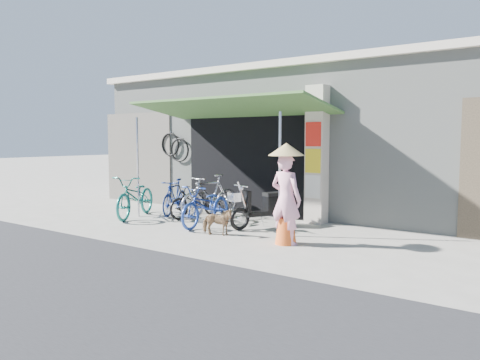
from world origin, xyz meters
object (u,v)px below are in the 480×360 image
Objects in this scene: bike_silver at (210,196)px; moped at (264,207)px; bike_navy at (207,206)px; street_dog at (217,222)px; bike_black at (196,201)px; nun at (286,195)px; bike_teal at (136,196)px; bike_blue at (175,197)px.

bike_silver reaches higher than moped.
bike_navy is 1.02m from street_dog.
bike_navy reaches higher than bike_black.
bike_black is at bearing -17.44° from nun.
bike_silver is at bearing 20.78° from street_dog.
nun is at bearing -23.53° from moped.
bike_black is 0.91× the size of bike_navy.
bike_navy is (2.07, 0.09, -0.06)m from bike_teal.
bike_blue is 0.86× the size of bike_silver.
bike_teal reaches higher than bike_blue.
street_dog is at bearing -49.87° from bike_blue.
bike_navy is at bearing -44.46° from bike_blue.
bike_teal is 1.21× the size of moped.
bike_navy is at bearing -43.91° from bike_silver.
moped is at bearing 6.59° from bike_black.
moped reaches higher than bike_black.
bike_blue reaches higher than bike_black.
nun is (4.29, -0.42, 0.38)m from bike_teal.
bike_black is at bearing -21.63° from bike_blue.
bike_silver is (0.30, 0.15, 0.11)m from bike_black.
bike_navy is at bearing 28.99° from street_dog.
bike_silver reaches higher than bike_blue.
street_dog is at bearing -43.43° from bike_navy.
bike_blue is 0.95× the size of bike_black.
street_dog is (1.36, -1.48, -0.25)m from bike_silver.
bike_black is 0.35m from bike_silver.
bike_teal is at bearing -136.93° from bike_black.
nun is at bearing -17.32° from bike_navy.
bike_blue is at bearing 151.43° from bike_navy.
nun reaches higher than moped.
nun is at bearing -14.48° from bike_silver.
moped is at bearing -40.05° from nun.
moped is (1.94, -0.09, 0.02)m from bike_black.
bike_teal reaches higher than street_dog.
bike_silver is at bearing -167.91° from moped.
bike_blue is (0.48, 0.81, -0.06)m from bike_teal.
bike_navy is 2.70× the size of street_dog.
bike_silver is 0.96× the size of nun.
bike_silver is at bearing 120.40° from bike_navy.
bike_blue is 0.87× the size of bike_navy.
nun is (3.11, -1.21, 0.48)m from bike_black.
bike_teal is at bearing 178.31° from bike_navy.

